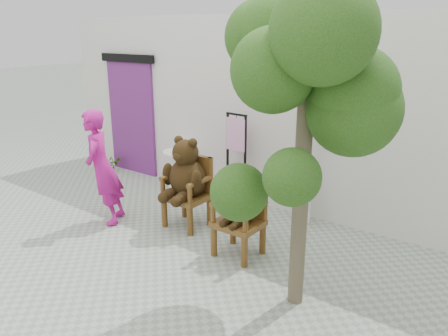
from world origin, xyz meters
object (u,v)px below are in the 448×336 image
at_px(cafe_table, 180,165).
at_px(chair_small, 240,211).
at_px(chair_big, 186,177).
at_px(stool_bucket, 303,182).
at_px(tree, 301,72).
at_px(display_stand, 236,170).
at_px(person, 102,168).

bearing_deg(cafe_table, chair_small, -31.17).
xyz_separation_m(chair_big, stool_bucket, (1.29, 1.09, -0.11)).
distance_m(chair_big, cafe_table, 1.61).
distance_m(chair_big, tree, 2.75).
bearing_deg(display_stand, person, -120.43).
xyz_separation_m(chair_small, tree, (0.99, -0.49, 1.79)).
distance_m(stool_bucket, tree, 2.65).
relative_size(cafe_table, stool_bucket, 0.48).
height_order(cafe_table, stool_bucket, stool_bucket).
height_order(chair_big, stool_bucket, stool_bucket).
bearing_deg(cafe_table, chair_big, -44.45).
xyz_separation_m(person, tree, (3.16, -0.10, 1.54)).
distance_m(cafe_table, display_stand, 1.23).
bearing_deg(chair_small, chair_big, 167.64).
xyz_separation_m(cafe_table, display_stand, (1.22, -0.00, 0.14)).
bearing_deg(stool_bucket, person, -143.98).
xyz_separation_m(stool_bucket, tree, (0.80, -1.82, 1.75)).
relative_size(chair_big, display_stand, 0.88).
height_order(person, stool_bucket, person).
bearing_deg(chair_big, display_stand, 85.21).
bearing_deg(stool_bucket, chair_big, -139.68).
xyz_separation_m(person, stool_bucket, (2.36, 1.72, -0.20)).
xyz_separation_m(chair_big, tree, (2.09, -0.73, 1.64)).
bearing_deg(chair_small, person, -170.03).
relative_size(chair_small, tree, 0.31).
relative_size(chair_small, person, 0.59).
relative_size(stool_bucket, tree, 0.46).
relative_size(display_stand, tree, 0.48).
height_order(chair_small, person, person).
relative_size(person, tree, 0.53).
xyz_separation_m(chair_big, person, (-1.07, -0.62, 0.10)).
distance_m(chair_big, chair_small, 1.14).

